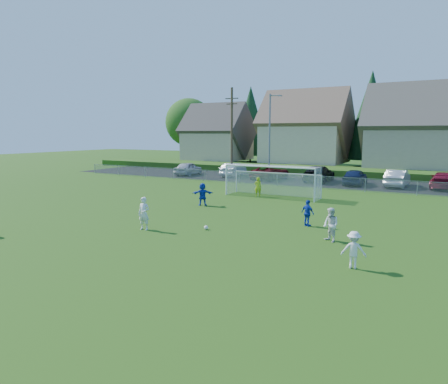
{
  "coord_description": "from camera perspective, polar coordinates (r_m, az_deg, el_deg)",
  "views": [
    {
      "loc": [
        11.74,
        -13.25,
        5.01
      ],
      "look_at": [
        0.0,
        8.0,
        1.4
      ],
      "focal_mm": 32.0,
      "sensor_mm": 36.0,
      "label": 1
    }
  ],
  "objects": [
    {
      "name": "asphalt_lot",
      "position": [
        42.7,
        12.77,
        1.52
      ],
      "size": [
        60.0,
        60.0,
        0.0
      ],
      "primitive_type": "plane",
      "color": "black",
      "rests_on": "ground"
    },
    {
      "name": "goalkeeper",
      "position": [
        31.76,
        4.87,
        0.76
      ],
      "size": [
        0.67,
        0.57,
        1.55
      ],
      "primitive_type": "imported",
      "rotation": [
        0.0,
        0.0,
        3.57
      ],
      "color": "#AFD118",
      "rests_on": "ground"
    },
    {
      "name": "soccer_goal",
      "position": [
        31.74,
        7.05,
        2.28
      ],
      "size": [
        7.42,
        1.9,
        2.5
      ],
      "color": "white",
      "rests_on": "ground"
    },
    {
      "name": "player_white_a",
      "position": [
        21.14,
        -11.37,
        -3.03
      ],
      "size": [
        0.68,
        0.5,
        1.72
      ],
      "primitive_type": "imported",
      "rotation": [
        0.0,
        0.0,
        0.15
      ],
      "color": "white",
      "rests_on": "ground"
    },
    {
      "name": "soccer_ball",
      "position": [
        20.91,
        -2.58,
        -5.1
      ],
      "size": [
        0.22,
        0.22,
        0.22
      ],
      "primitive_type": "sphere",
      "color": "white",
      "rests_on": "ground"
    },
    {
      "name": "streetlight",
      "position": [
        42.46,
        6.58,
        8.17
      ],
      "size": [
        1.38,
        0.18,
        9.0
      ],
      "color": "slate",
      "rests_on": "ground"
    },
    {
      "name": "car_b",
      "position": [
        46.3,
        1.34,
        3.19
      ],
      "size": [
        2.06,
        4.76,
        1.52
      ],
      "primitive_type": "imported",
      "rotation": [
        0.0,
        0.0,
        3.24
      ],
      "color": "silver",
      "rests_on": "ground"
    },
    {
      "name": "player_white_b",
      "position": [
        19.14,
        15.01,
        -4.57
      ],
      "size": [
        0.98,
        0.95,
        1.59
      ],
      "primitive_type": "imported",
      "rotation": [
        0.0,
        0.0,
        -0.66
      ],
      "color": "white",
      "rests_on": "ground"
    },
    {
      "name": "chainlink_fence",
      "position": [
        37.41,
        10.43,
        1.59
      ],
      "size": [
        52.06,
        0.06,
        1.2
      ],
      "color": "gray",
      "rests_on": "ground"
    },
    {
      "name": "ground",
      "position": [
        18.4,
        -12.25,
        -7.54
      ],
      "size": [
        160.0,
        160.0,
        0.0
      ],
      "primitive_type": "plane",
      "color": "#193D0C",
      "rests_on": "ground"
    },
    {
      "name": "tree_row",
      "position": [
        62.93,
        19.42,
        9.71
      ],
      "size": [
        65.98,
        12.36,
        13.8
      ],
      "color": "#382616",
      "rests_on": "ground"
    },
    {
      "name": "car_f",
      "position": [
        40.66,
        23.51,
        1.81
      ],
      "size": [
        1.95,
        4.93,
        1.6
      ],
      "primitive_type": "imported",
      "rotation": [
        0.0,
        0.0,
        3.09
      ],
      "color": "#BCBCBC",
      "rests_on": "ground"
    },
    {
      "name": "car_e",
      "position": [
        40.67,
        18.22,
        2.06
      ],
      "size": [
        1.89,
        4.58,
        1.55
      ],
      "primitive_type": "imported",
      "rotation": [
        0.0,
        0.0,
        3.15
      ],
      "color": "#111C3D",
      "rests_on": "ground"
    },
    {
      "name": "player_blue_a",
      "position": [
        22.02,
        11.86,
        -2.96
      ],
      "size": [
        0.91,
        0.68,
        1.44
      ],
      "primitive_type": "imported",
      "rotation": [
        0.0,
        0.0,
        2.7
      ],
      "color": "#1234AE",
      "rests_on": "ground"
    },
    {
      "name": "grass_embankment",
      "position": [
        49.87,
        15.2,
        2.86
      ],
      "size": [
        70.0,
        6.0,
        0.8
      ],
      "primitive_type": "cube",
      "color": "#1E420F",
      "rests_on": "ground"
    },
    {
      "name": "player_white_c",
      "position": [
        15.71,
        18.03,
        -7.87
      ],
      "size": [
        0.98,
        0.66,
        1.41
      ],
      "primitive_type": "imported",
      "rotation": [
        0.0,
        0.0,
        3.29
      ],
      "color": "white",
      "rests_on": "ground"
    },
    {
      "name": "car_g",
      "position": [
        41.01,
        28.93,
        1.45
      ],
      "size": [
        2.4,
        5.35,
        1.52
      ],
      "primitive_type": "imported",
      "rotation": [
        0.0,
        0.0,
        3.09
      ],
      "color": "maroon",
      "rests_on": "ground"
    },
    {
      "name": "car_c",
      "position": [
        43.5,
        6.62,
        2.79
      ],
      "size": [
        3.0,
        5.64,
        1.51
      ],
      "primitive_type": "imported",
      "rotation": [
        0.0,
        0.0,
        3.05
      ],
      "color": "#590A0F",
      "rests_on": "ground"
    },
    {
      "name": "houses_row",
      "position": [
        56.61,
        19.29,
        10.34
      ],
      "size": [
        53.9,
        11.45,
        13.27
      ],
      "color": "tan",
      "rests_on": "ground"
    },
    {
      "name": "car_d",
      "position": [
        42.44,
        13.38,
        2.57
      ],
      "size": [
        2.41,
        5.71,
        1.64
      ],
      "primitive_type": "imported",
      "rotation": [
        0.0,
        0.0,
        3.16
      ],
      "color": "black",
      "rests_on": "ground"
    },
    {
      "name": "car_a",
      "position": [
        47.94,
        -5.13,
        3.36
      ],
      "size": [
        2.32,
        4.74,
        1.56
      ],
      "primitive_type": "imported",
      "rotation": [
        0.0,
        0.0,
        3.25
      ],
      "color": "#B2B4BA",
      "rests_on": "ground"
    },
    {
      "name": "utility_pole",
      "position": [
        45.51,
        1.12,
        8.63
      ],
      "size": [
        1.6,
        0.26,
        10.0
      ],
      "color": "#473321",
      "rests_on": "ground"
    },
    {
      "name": "player_blue_b",
      "position": [
        27.72,
        -3.09,
        -0.31
      ],
      "size": [
        1.49,
        1.16,
        1.58
      ],
      "primitive_type": "imported",
      "rotation": [
        0.0,
        0.0,
        3.69
      ],
      "color": "#1234AE",
      "rests_on": "ground"
    }
  ]
}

